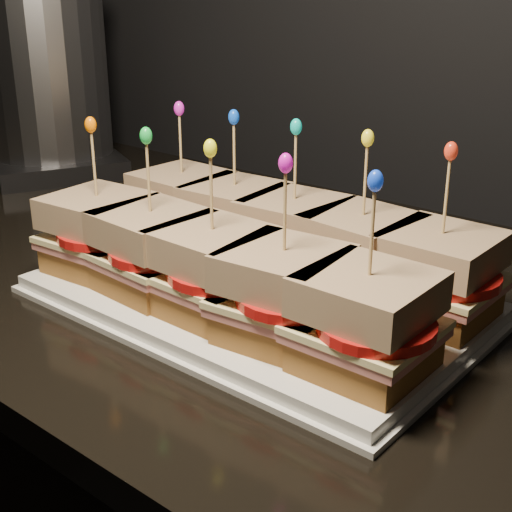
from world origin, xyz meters
The scene contains 76 objects.
granite_slab centered at (-0.05, 1.67, 0.90)m, with size 2.24×0.69×0.03m, color black.
platter centered at (0.05, 1.59, 0.92)m, with size 0.44×0.27×0.02m, color white.
platter_rim centered at (0.05, 1.59, 0.92)m, with size 0.45×0.28×0.01m, color white.
sandwich_0_bread_bot centered at (-0.12, 1.65, 0.94)m, with size 0.09×0.09×0.03m, color #643512.
sandwich_0_ham centered at (-0.12, 1.65, 0.96)m, with size 0.10×0.10×0.01m, color #C9766A.
sandwich_0_cheese centered at (-0.12, 1.65, 0.97)m, with size 0.11×0.10×0.01m, color #F7E99B.
sandwich_0_tomato centered at (-0.10, 1.65, 0.98)m, with size 0.09×0.09×0.01m, color red.
sandwich_0_bread_top centered at (-0.12, 1.65, 1.00)m, with size 0.10×0.10×0.03m, color brown.
sandwich_0_pick centered at (-0.12, 1.65, 1.04)m, with size 0.00×0.00×0.09m, color tan.
sandwich_0_frill centered at (-0.12, 1.65, 1.09)m, with size 0.01×0.01×0.02m, color #D81DC4.
sandwich_1_bread_bot centered at (-0.03, 1.65, 0.94)m, with size 0.09×0.09×0.03m, color #643512.
sandwich_1_ham centered at (-0.03, 1.65, 0.96)m, with size 0.10×0.10×0.01m, color #C9766A.
sandwich_1_cheese centered at (-0.03, 1.65, 0.97)m, with size 0.11×0.10×0.01m, color #F7E99B.
sandwich_1_tomato centered at (-0.02, 1.65, 0.98)m, with size 0.09×0.09×0.01m, color red.
sandwich_1_bread_top centered at (-0.03, 1.65, 1.00)m, with size 0.10×0.10×0.03m, color brown.
sandwich_1_pick centered at (-0.03, 1.65, 1.04)m, with size 0.00×0.00×0.09m, color tan.
sandwich_1_frill centered at (-0.03, 1.65, 1.09)m, with size 0.01×0.01×0.02m, color blue.
sandwich_2_bread_bot centered at (0.05, 1.65, 0.94)m, with size 0.09×0.09×0.03m, color #643512.
sandwich_2_ham centered at (0.05, 1.65, 0.96)m, with size 0.10×0.10×0.01m, color #C9766A.
sandwich_2_cheese centered at (0.05, 1.65, 0.97)m, with size 0.11×0.10×0.01m, color #F7E99B.
sandwich_2_tomato centered at (0.06, 1.65, 0.98)m, with size 0.09×0.09×0.01m, color red.
sandwich_2_bread_top centered at (0.05, 1.65, 1.00)m, with size 0.10×0.10×0.03m, color brown.
sandwich_2_pick centered at (0.05, 1.65, 1.04)m, with size 0.00×0.00×0.09m, color tan.
sandwich_2_frill centered at (0.05, 1.65, 1.09)m, with size 0.01×0.01×0.02m, color #0AB9AB.
sandwich_3_bread_bot centered at (0.13, 1.65, 0.94)m, with size 0.09×0.09×0.03m, color #643512.
sandwich_3_ham centered at (0.13, 1.65, 0.96)m, with size 0.10×0.10×0.01m, color #C9766A.
sandwich_3_cheese centered at (0.13, 1.65, 0.97)m, with size 0.11×0.10×0.01m, color #F7E99B.
sandwich_3_tomato centered at (0.15, 1.65, 0.98)m, with size 0.09×0.09×0.01m, color red.
sandwich_3_bread_top centered at (0.13, 1.65, 1.00)m, with size 0.10×0.10×0.03m, color brown.
sandwich_3_pick centered at (0.13, 1.65, 1.04)m, with size 0.00×0.00×0.09m, color tan.
sandwich_3_frill centered at (0.13, 1.65, 1.09)m, with size 0.01×0.01×0.02m, color yellow.
sandwich_4_bread_bot centered at (0.22, 1.65, 0.94)m, with size 0.09×0.09×0.03m, color #643512.
sandwich_4_ham centered at (0.22, 1.65, 0.96)m, with size 0.10×0.10×0.01m, color #C9766A.
sandwich_4_cheese centered at (0.22, 1.65, 0.97)m, with size 0.11×0.10×0.01m, color #F7E99B.
sandwich_4_tomato centered at (0.23, 1.65, 0.98)m, with size 0.09×0.09×0.01m, color red.
sandwich_4_bread_top centered at (0.22, 1.65, 1.00)m, with size 0.10×0.10×0.03m, color brown.
sandwich_4_pick centered at (0.22, 1.65, 1.04)m, with size 0.00×0.00×0.09m, color tan.
sandwich_4_frill centered at (0.22, 1.65, 1.09)m, with size 0.01×0.01×0.02m, color red.
sandwich_5_bread_bot centered at (-0.12, 1.53, 0.94)m, with size 0.09×0.09×0.03m, color #643512.
sandwich_5_ham centered at (-0.12, 1.53, 0.96)m, with size 0.10×0.10×0.01m, color #C9766A.
sandwich_5_cheese centered at (-0.12, 1.53, 0.97)m, with size 0.11×0.10×0.01m, color #F7E99B.
sandwich_5_tomato centered at (-0.10, 1.52, 0.98)m, with size 0.09×0.09×0.01m, color red.
sandwich_5_bread_top centered at (-0.12, 1.53, 1.00)m, with size 0.10×0.10×0.03m, color brown.
sandwich_5_pick centered at (-0.12, 1.53, 1.04)m, with size 0.00×0.00×0.09m, color tan.
sandwich_5_frill centered at (-0.12, 1.53, 1.09)m, with size 0.01×0.01×0.02m, color orange.
sandwich_6_bread_bot centered at (-0.03, 1.53, 0.94)m, with size 0.09×0.09×0.03m, color #643512.
sandwich_6_ham centered at (-0.03, 1.53, 0.96)m, with size 0.10×0.10×0.01m, color #C9766A.
sandwich_6_cheese centered at (-0.03, 1.53, 0.97)m, with size 0.11×0.10×0.01m, color #F7E99B.
sandwich_6_tomato centered at (-0.02, 1.52, 0.98)m, with size 0.09×0.09×0.01m, color red.
sandwich_6_bread_top centered at (-0.03, 1.53, 1.00)m, with size 0.10×0.10×0.03m, color brown.
sandwich_6_pick centered at (-0.03, 1.53, 1.04)m, with size 0.00×0.00×0.09m, color tan.
sandwich_6_frill centered at (-0.03, 1.53, 1.09)m, with size 0.01×0.01×0.02m, color green.
sandwich_7_bread_bot centered at (0.05, 1.53, 0.94)m, with size 0.09×0.09×0.03m, color #643512.
sandwich_7_ham centered at (0.05, 1.53, 0.96)m, with size 0.10×0.10×0.01m, color #C9766A.
sandwich_7_cheese centered at (0.05, 1.53, 0.97)m, with size 0.11×0.10×0.01m, color #F7E99B.
sandwich_7_tomato centered at (0.06, 1.52, 0.98)m, with size 0.09×0.09×0.01m, color red.
sandwich_7_bread_top centered at (0.05, 1.53, 1.00)m, with size 0.10×0.10×0.03m, color brown.
sandwich_7_pick centered at (0.05, 1.53, 1.04)m, with size 0.00×0.00×0.09m, color tan.
sandwich_7_frill centered at (0.05, 1.53, 1.09)m, with size 0.01×0.01×0.02m, color #FBFC19.
sandwich_8_bread_bot centered at (0.13, 1.53, 0.94)m, with size 0.09×0.09×0.03m, color #643512.
sandwich_8_ham centered at (0.13, 1.53, 0.96)m, with size 0.10×0.10×0.01m, color #C9766A.
sandwich_8_cheese centered at (0.13, 1.53, 0.97)m, with size 0.11×0.10×0.01m, color #F7E99B.
sandwich_8_tomato centered at (0.15, 1.52, 0.98)m, with size 0.09×0.09×0.01m, color red.
sandwich_8_bread_top centered at (0.13, 1.53, 1.00)m, with size 0.10×0.10×0.03m, color brown.
sandwich_8_pick centered at (0.13, 1.53, 1.04)m, with size 0.00×0.00×0.09m, color tan.
sandwich_8_frill centered at (0.13, 1.53, 1.09)m, with size 0.01×0.01×0.02m, color #D612B9.
sandwich_9_bread_bot centered at (0.22, 1.53, 0.94)m, with size 0.09×0.09×0.03m, color #643512.
sandwich_9_ham centered at (0.22, 1.53, 0.96)m, with size 0.10×0.10×0.01m, color #C9766A.
sandwich_9_cheese centered at (0.22, 1.53, 0.97)m, with size 0.11×0.10×0.01m, color #F7E99B.
sandwich_9_tomato centered at (0.23, 1.52, 0.98)m, with size 0.09×0.09×0.01m, color red.
sandwich_9_bread_top centered at (0.22, 1.53, 1.00)m, with size 0.10×0.10×0.03m, color brown.
sandwich_9_pick centered at (0.22, 1.53, 1.04)m, with size 0.00×0.00×0.09m, color tan.
sandwich_9_frill centered at (0.22, 1.53, 1.09)m, with size 0.01×0.01×0.02m, color blue.
appliance_base centered at (-0.58, 1.79, 0.93)m, with size 0.25×0.21×0.03m, color #262628.
appliance_body centered at (-0.58, 1.79, 1.08)m, with size 0.21×0.21×0.27m, color silver.
appliance centered at (-0.58, 1.79, 1.07)m, with size 0.25×0.21×0.32m, color silver, non-canonical shape.
Camera 1 is at (0.48, 1.08, 1.23)m, focal length 50.00 mm.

